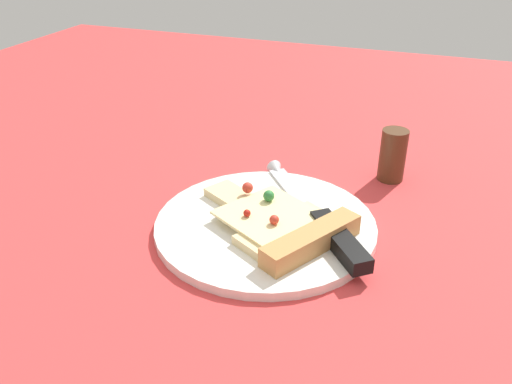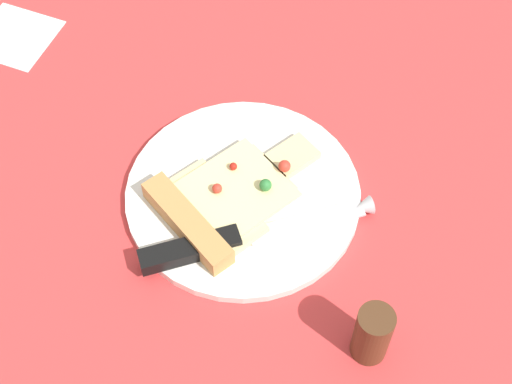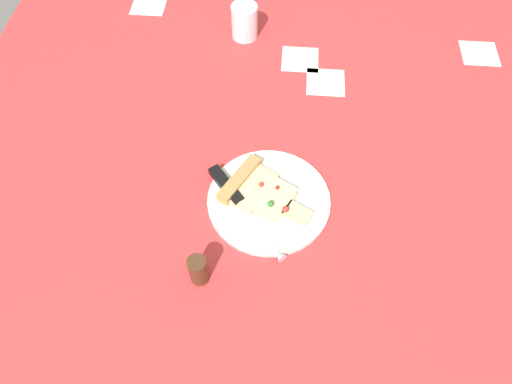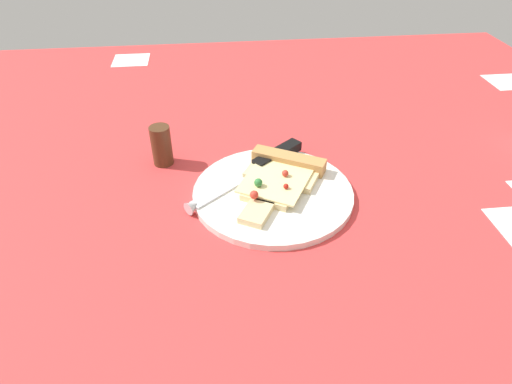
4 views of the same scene
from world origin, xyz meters
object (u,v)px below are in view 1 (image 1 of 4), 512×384
object	(u,v)px
pizza_slice	(282,225)
plate	(265,225)
knife	(320,219)
pepper_shaker	(393,155)

from	to	relation	value
pizza_slice	plate	bearing A→B (deg)	90.38
plate	knife	size ratio (longest dim) A/B	1.22
knife	plate	bearing A→B (deg)	156.06
pepper_shaker	pizza_slice	bearing A→B (deg)	63.84
pizza_slice	pepper_shaker	size ratio (longest dim) A/B	2.79
plate	pepper_shaker	bearing A→B (deg)	-123.35
pizza_slice	pepper_shaker	distance (cm)	20.42
plate	pizza_slice	world-z (taller)	pizza_slice
knife	pepper_shaker	bearing A→B (deg)	31.47
plate	knife	world-z (taller)	knife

